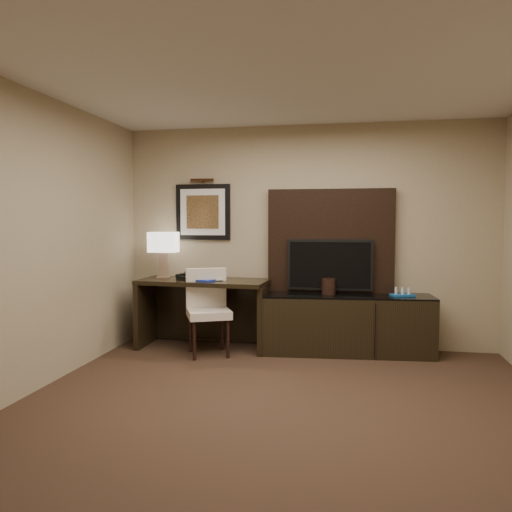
% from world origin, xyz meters
% --- Properties ---
extents(floor, '(4.50, 5.00, 0.01)m').
position_xyz_m(floor, '(0.00, 0.00, -0.01)').
color(floor, '#342117').
rests_on(floor, ground).
extents(ceiling, '(4.50, 5.00, 0.01)m').
position_xyz_m(ceiling, '(0.00, 0.00, 2.70)').
color(ceiling, silver).
rests_on(ceiling, wall_back).
extents(wall_back, '(4.50, 0.01, 2.70)m').
position_xyz_m(wall_back, '(0.00, 2.50, 1.35)').
color(wall_back, tan).
rests_on(wall_back, floor).
extents(wall_front, '(4.50, 0.01, 2.70)m').
position_xyz_m(wall_front, '(0.00, -2.50, 1.35)').
color(wall_front, tan).
rests_on(wall_front, floor).
extents(wall_left, '(0.01, 5.00, 2.70)m').
position_xyz_m(wall_left, '(-2.25, 0.00, 1.35)').
color(wall_left, tan).
rests_on(wall_left, floor).
extents(desk, '(1.59, 0.76, 0.83)m').
position_xyz_m(desk, '(-1.20, 2.15, 0.42)').
color(desk, black).
rests_on(desk, floor).
extents(credenza, '(2.03, 0.71, 0.69)m').
position_xyz_m(credenza, '(0.48, 2.20, 0.34)').
color(credenza, black).
rests_on(credenza, floor).
extents(tv_wall_panel, '(1.50, 0.12, 1.30)m').
position_xyz_m(tv_wall_panel, '(0.30, 2.44, 1.27)').
color(tv_wall_panel, black).
rests_on(tv_wall_panel, wall_back).
extents(tv, '(1.00, 0.08, 0.60)m').
position_xyz_m(tv, '(0.30, 2.34, 1.02)').
color(tv, black).
rests_on(tv, tv_wall_panel).
extents(artwork, '(0.70, 0.04, 0.70)m').
position_xyz_m(artwork, '(-1.30, 2.48, 1.65)').
color(artwork, black).
rests_on(artwork, wall_back).
extents(picture_light, '(0.04, 0.04, 0.30)m').
position_xyz_m(picture_light, '(-1.30, 2.44, 2.05)').
color(picture_light, '#3E2414').
rests_on(picture_light, wall_back).
extents(desk_chair, '(0.65, 0.69, 0.99)m').
position_xyz_m(desk_chair, '(-1.05, 1.83, 0.49)').
color(desk_chair, beige).
rests_on(desk_chair, floor).
extents(table_lamp, '(0.42, 0.29, 0.62)m').
position_xyz_m(table_lamp, '(-1.75, 2.26, 1.14)').
color(table_lamp, '#95725C').
rests_on(table_lamp, desk).
extents(desk_phone, '(0.20, 0.19, 0.09)m').
position_xyz_m(desk_phone, '(-1.40, 2.09, 0.88)').
color(desk_phone, black).
rests_on(desk_phone, desk).
extents(blue_folder, '(0.36, 0.41, 0.02)m').
position_xyz_m(blue_folder, '(-1.13, 2.08, 0.84)').
color(blue_folder, '#172A98').
rests_on(blue_folder, desk).
extents(book, '(0.16, 0.07, 0.22)m').
position_xyz_m(book, '(-1.11, 2.09, 0.94)').
color(book, tan).
rests_on(book, desk).
extents(ice_bucket, '(0.20, 0.20, 0.19)m').
position_xyz_m(ice_bucket, '(0.29, 2.21, 0.78)').
color(ice_bucket, black).
rests_on(ice_bucket, credenza).
extents(minibar_tray, '(0.29, 0.22, 0.09)m').
position_xyz_m(minibar_tray, '(1.12, 2.22, 0.73)').
color(minibar_tray, '#17579B').
rests_on(minibar_tray, credenza).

